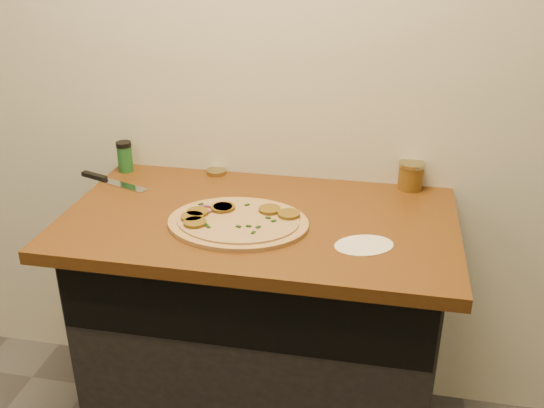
% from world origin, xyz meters
% --- Properties ---
extents(cabinet, '(1.10, 0.60, 0.86)m').
position_xyz_m(cabinet, '(0.00, 1.45, 0.43)').
color(cabinet, black).
rests_on(cabinet, ground).
extents(countertop, '(1.20, 0.70, 0.04)m').
position_xyz_m(countertop, '(0.00, 1.42, 0.88)').
color(countertop, brown).
rests_on(countertop, cabinet).
extents(pizza, '(0.42, 0.42, 0.03)m').
position_xyz_m(pizza, '(-0.05, 1.35, 0.91)').
color(pizza, tan).
rests_on(pizza, countertop).
extents(chefs_knife, '(0.28, 0.12, 0.02)m').
position_xyz_m(chefs_knife, '(-0.57, 1.58, 0.91)').
color(chefs_knife, '#B7BAC1').
rests_on(chefs_knife, countertop).
extents(mason_jar_lid, '(0.09, 0.09, 0.02)m').
position_xyz_m(mason_jar_lid, '(-0.22, 1.72, 0.91)').
color(mason_jar_lid, '#948856').
rests_on(mason_jar_lid, countertop).
extents(salsa_jar, '(0.09, 0.09, 0.09)m').
position_xyz_m(salsa_jar, '(0.46, 1.72, 0.95)').
color(salsa_jar, '#9F210F').
rests_on(salsa_jar, countertop).
extents(spice_shaker, '(0.05, 0.05, 0.11)m').
position_xyz_m(spice_shaker, '(-0.55, 1.68, 0.96)').
color(spice_shaker, '#1B5826').
rests_on(spice_shaker, countertop).
extents(flour_spill, '(0.22, 0.22, 0.00)m').
position_xyz_m(flour_spill, '(0.33, 1.29, 0.90)').
color(flour_spill, white).
rests_on(flour_spill, countertop).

